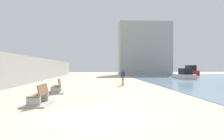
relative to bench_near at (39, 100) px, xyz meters
The scene contains 8 objects.
ground_plane 15.27m from the bench_near, 80.44° to the left, with size 120.00×120.00×0.00m, color #C6B793.
seawall 15.90m from the bench_near, 108.25° to the left, with size 0.80×64.00×2.97m, color #9E9E99.
bench_near is the anchor object (origin of this frame).
bench_far 5.16m from the bench_near, 91.08° to the left, with size 1.30×2.20×0.98m.
person_walking 12.36m from the bench_near, 65.28° to the left, with size 0.37×0.43×1.60m.
boat_distant 45.71m from the bench_near, 59.68° to the left, with size 2.38×6.46×2.21m.
boat_nearest 28.08m from the bench_near, 55.92° to the left, with size 2.24×6.36×1.61m.
harbor_building 45.54m from the bench_near, 72.45° to the left, with size 12.00×6.00×12.25m, color #9E9E99.
Camera 1 is at (0.29, -8.09, 1.76)m, focal length 37.02 mm.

